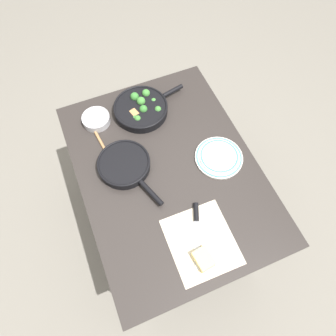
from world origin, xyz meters
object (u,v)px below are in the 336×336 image
object	(u,v)px
skillet_eggs	(124,165)
cheese_block	(204,259)
wooden_spoon	(105,149)
dinner_plate_stack	(219,157)
grater_knife	(197,225)
prep_bowl_steel	(96,119)
skillet_broccoli	(142,108)

from	to	relation	value
skillet_eggs	cheese_block	world-z (taller)	skillet_eggs
cheese_block	skillet_eggs	bearing A→B (deg)	16.56
wooden_spoon	dinner_plate_stack	distance (m)	0.58
wooden_spoon	grater_knife	size ratio (longest dim) A/B	1.42
wooden_spoon	cheese_block	world-z (taller)	cheese_block
wooden_spoon	prep_bowl_steel	bearing A→B (deg)	169.18
skillet_eggs	grater_knife	size ratio (longest dim) A/B	1.43
grater_knife	prep_bowl_steel	world-z (taller)	prep_bowl_steel
grater_knife	prep_bowl_steel	bearing A→B (deg)	-137.99
prep_bowl_steel	skillet_broccoli	bearing A→B (deg)	-96.09
cheese_block	dinner_plate_stack	bearing A→B (deg)	-34.39
grater_knife	skillet_broccoli	bearing A→B (deg)	-156.90
wooden_spoon	dinner_plate_stack	size ratio (longest dim) A/B	1.65
cheese_block	dinner_plate_stack	world-z (taller)	cheese_block
skillet_broccoli	cheese_block	bearing A→B (deg)	-104.73
grater_knife	cheese_block	xyz separation A→B (m)	(-0.15, 0.04, 0.01)
wooden_spoon	cheese_block	bearing A→B (deg)	11.27
skillet_eggs	cheese_block	size ratio (longest dim) A/B	4.12
cheese_block	skillet_broccoli	bearing A→B (deg)	-2.28
skillet_broccoli	prep_bowl_steel	size ratio (longest dim) A/B	2.82
grater_knife	prep_bowl_steel	distance (m)	0.77
skillet_broccoli	dinner_plate_stack	size ratio (longest dim) A/B	1.71
skillet_eggs	prep_bowl_steel	size ratio (longest dim) A/B	2.73
dinner_plate_stack	prep_bowl_steel	world-z (taller)	prep_bowl_steel
skillet_eggs	cheese_block	distance (m)	0.58
wooden_spoon	cheese_block	xyz separation A→B (m)	(-0.69, -0.23, 0.01)
cheese_block	dinner_plate_stack	distance (m)	0.51
dinner_plate_stack	grater_knife	bearing A→B (deg)	137.55
skillet_broccoli	grater_knife	bearing A→B (deg)	-102.17
skillet_broccoli	skillet_eggs	world-z (taller)	skillet_broccoli
skillet_broccoli	grater_knife	distance (m)	0.70
skillet_broccoli	dinner_plate_stack	distance (m)	0.50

